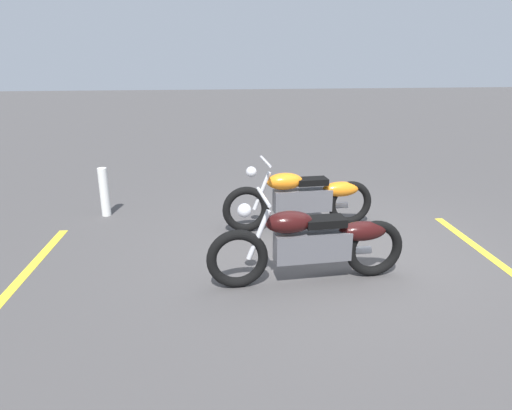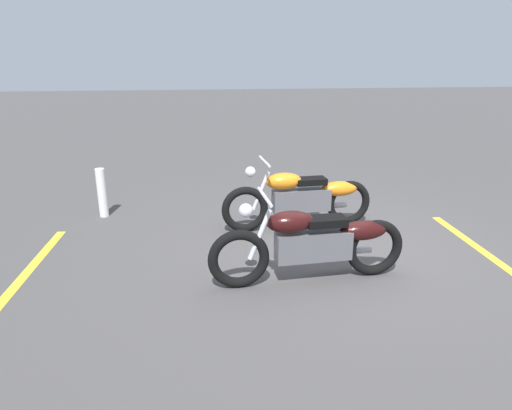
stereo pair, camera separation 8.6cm
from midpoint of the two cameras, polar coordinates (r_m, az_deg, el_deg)
name	(u,v)px [view 2 (the right image)]	position (r m, az deg, el deg)	size (l,w,h in m)	color
ground_plane	(338,248)	(6.01, 9.96, -5.45)	(60.00, 60.00, 0.00)	#474444
motorcycle_bright_foreground	(302,197)	(6.51, 5.48, 0.98)	(2.23, 0.62, 1.04)	black
motorcycle_dark_foreground	(314,242)	(4.97, 6.90, -4.71)	(2.23, 0.62, 1.04)	black
bollard_post	(102,193)	(7.37, -19.32, 1.48)	(0.14, 0.14, 0.77)	white
parking_stripe_near	(498,262)	(6.27, 28.04, -6.39)	(3.20, 0.12, 0.01)	yellow
parking_stripe_mid	(16,285)	(5.69, -28.63, -8.97)	(3.20, 0.12, 0.01)	yellow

